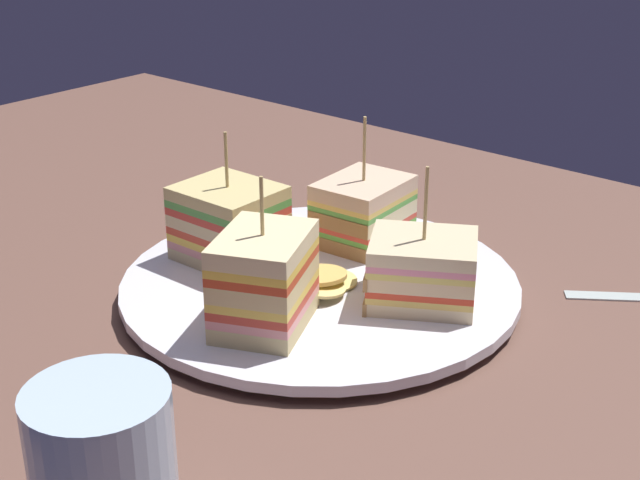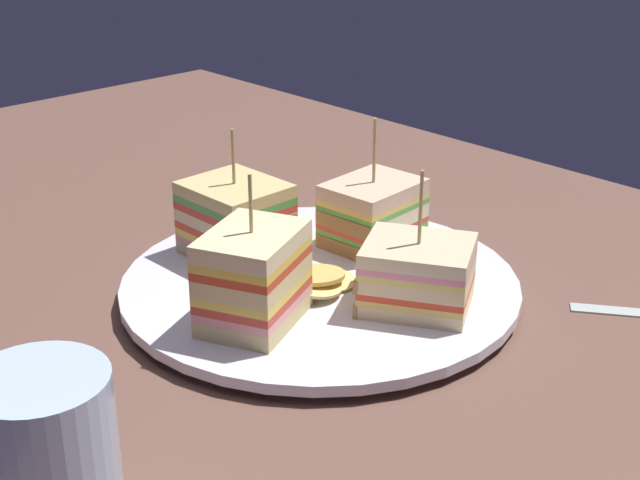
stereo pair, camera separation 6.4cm
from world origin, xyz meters
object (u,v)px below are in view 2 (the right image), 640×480
sandwich_wedge_2 (253,278)px  drinking_glass (50,473)px  chip_pile (318,280)px  sandwich_wedge_0 (372,213)px  sandwich_wedge_1 (236,220)px  sandwich_wedge_3 (417,275)px  plate (320,286)px

sandwich_wedge_2 → drinking_glass: size_ratio=1.16×
drinking_glass → chip_pile: bearing=109.3°
sandwich_wedge_0 → drinking_glass: bearing=14.8°
sandwich_wedge_0 → chip_pile: size_ratio=1.53×
sandwich_wedge_1 → sandwich_wedge_0: bearing=57.3°
sandwich_wedge_0 → sandwich_wedge_1: sandwich_wedge_0 is taller
sandwich_wedge_1 → sandwich_wedge_3: size_ratio=1.02×
sandwich_wedge_1 → sandwich_wedge_2: size_ratio=0.97×
plate → chip_pile: size_ratio=4.33×
sandwich_wedge_2 → sandwich_wedge_3: size_ratio=1.06×
sandwich_wedge_0 → chip_pile: 9.19cm
chip_pile → sandwich_wedge_2: bearing=-84.8°
sandwich_wedge_1 → chip_pile: size_ratio=1.49×
sandwich_wedge_1 → sandwich_wedge_2: 10.71cm
plate → sandwich_wedge_2: 8.36cm
sandwich_wedge_0 → drinking_glass: 35.09cm
chip_pile → drinking_glass: drinking_glass is taller
plate → chip_pile: bearing=-49.2°
sandwich_wedge_0 → sandwich_wedge_1: size_ratio=1.02×
sandwich_wedge_3 → drinking_glass: 27.80cm
drinking_glass → sandwich_wedge_0: bearing=109.3°
sandwich_wedge_0 → sandwich_wedge_3: 10.67cm
sandwich_wedge_0 → drinking_glass: (11.58, -33.12, -0.13)cm
plate → drinking_glass: bearing=-69.5°
sandwich_wedge_3 → sandwich_wedge_2: bearing=27.8°
plate → sandwich_wedge_0: 8.09cm
sandwich_wedge_3 → chip_pile: size_ratio=1.46×
plate → sandwich_wedge_2: bearing=-77.4°
sandwich_wedge_2 → chip_pile: sandwich_wedge_2 is taller
chip_pile → sandwich_wedge_0: bearing=109.3°
sandwich_wedge_1 → sandwich_wedge_2: bearing=-33.7°
sandwich_wedge_1 → chip_pile: bearing=1.1°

